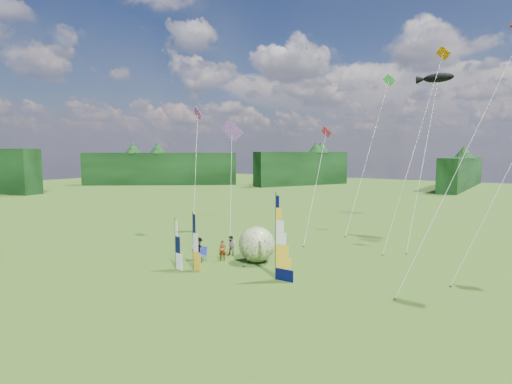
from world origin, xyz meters
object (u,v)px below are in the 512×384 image
Objects in this scene: bol_inflatable at (257,244)px; spectator_b at (231,246)px; spectator_a at (223,251)px; kite_whale at (425,148)px; camp_chair at (201,255)px; spectator_c at (199,249)px; side_banner_left at (193,242)px; spectator_d at (257,245)px; side_banner_far at (175,244)px; feather_banner_main at (276,238)px.

spectator_b is at bearing 173.84° from bol_inflatable.
kite_whale is at bearing 22.53° from spectator_a.
spectator_b is 2.80m from camp_chair.
spectator_c is 0.10× the size of kite_whale.
side_banner_left reaches higher than spectator_c.
bol_inflatable is at bearing 70.65° from side_banner_left.
camp_chair is at bearing -139.57° from kite_whale.
bol_inflatable is 4.22m from camp_chair.
spectator_d is at bearing 85.80° from side_banner_left.
bol_inflatable is at bearing -6.16° from spectator_a.
spectator_c is 0.82m from camp_chair.
side_banner_far is at bearing -127.49° from bol_inflatable.
feather_banner_main reaches higher than camp_chair.
spectator_b is 0.89× the size of spectator_d.
side_banner_left is 3.45× the size of camp_chair.
side_banner_left is 3.23m from spectator_a.
bol_inflatable is 1.72m from spectator_d.
side_banner_left is at bearing -97.42° from spectator_b.
spectator_c is at bearing 146.22° from camp_chair.
kite_whale reaches higher than spectator_b.
side_banner_far is 23.72m from kite_whale.
side_banner_far is at bearing -166.08° from feather_banner_main.
feather_banner_main reaches higher than spectator_d.
bol_inflatable is 1.66× the size of spectator_b.
side_banner_far is at bearing 72.80° from spectator_d.
spectator_a is 0.09× the size of kite_whale.
kite_whale reaches higher than side_banner_far.
side_banner_far reaches higher than camp_chair.
kite_whale is at bearing 59.89° from bol_inflatable.
side_banner_far is at bearing -141.98° from side_banner_left.
side_banner_left reaches higher than bol_inflatable.
spectator_d is (1.40, 2.56, 0.14)m from spectator_a.
spectator_d is at bearing 55.89° from camp_chair.
feather_banner_main reaches higher than side_banner_left.
feather_banner_main is 3.19× the size of spectator_c.
feather_banner_main is at bearing 25.58° from side_banner_left.
feather_banner_main is at bearing 26.06° from side_banner_far.
spectator_a is at bearing 98.48° from side_banner_left.
side_banner_far reaches higher than spectator_b.
kite_whale is (12.44, 16.47, 7.81)m from spectator_c.
camp_chair is (0.65, -0.42, -0.28)m from spectator_c.
spectator_d reaches higher than camp_chair.
bol_inflatable is 1.48× the size of spectator_d.
bol_inflatable is at bearing -15.89° from spectator_b.
spectator_a is 1.51m from spectator_b.
spectator_a is (-2.33, -1.18, -0.57)m from bol_inflatable.
spectator_d is (-0.93, 1.38, -0.44)m from bol_inflatable.
bol_inflatable reaches higher than spectator_d.
spectator_c is (-0.39, 2.77, -0.91)m from side_banner_far.
bol_inflatable is 1.75× the size of spectator_a.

